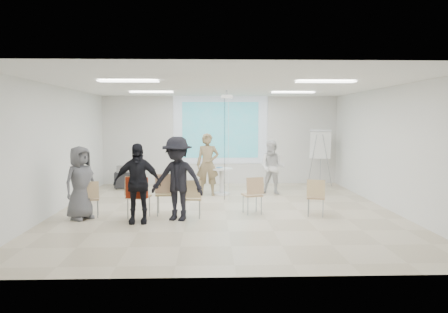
{
  "coord_description": "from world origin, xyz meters",
  "views": [
    {
      "loc": [
        -0.37,
        -10.43,
        2.19
      ],
      "look_at": [
        0.0,
        0.8,
        1.25
      ],
      "focal_mm": 35.0,
      "sensor_mm": 36.0,
      "label": 1
    }
  ],
  "objects_px": {
    "laptop": "(166,192)",
    "chair_right_far": "(316,194)",
    "chair_left_mid": "(137,193)",
    "chair_far_left": "(90,196)",
    "chair_center": "(192,195)",
    "player_left": "(208,160)",
    "chair_right_inner": "(253,192)",
    "flipchart_easel": "(320,145)",
    "av_cart": "(123,178)",
    "audience_mid": "(177,173)",
    "pedestal_table": "(222,180)",
    "audience_left": "(137,177)",
    "audience_outer": "(80,178)",
    "player_right": "(273,164)",
    "chair_left_inner": "(166,191)"
  },
  "relations": [
    {
      "from": "pedestal_table",
      "to": "chair_left_mid",
      "type": "bearing_deg",
      "value": -122.27
    },
    {
      "from": "chair_far_left",
      "to": "chair_right_far",
      "type": "relative_size",
      "value": 0.97
    },
    {
      "from": "chair_right_inner",
      "to": "chair_right_far",
      "type": "relative_size",
      "value": 1.02
    },
    {
      "from": "player_left",
      "to": "chair_right_far",
      "type": "relative_size",
      "value": 2.39
    },
    {
      "from": "audience_mid",
      "to": "pedestal_table",
      "type": "bearing_deg",
      "value": 90.04
    },
    {
      "from": "player_right",
      "to": "chair_right_far",
      "type": "bearing_deg",
      "value": -57.69
    },
    {
      "from": "chair_left_inner",
      "to": "chair_center",
      "type": "bearing_deg",
      "value": -29.15
    },
    {
      "from": "player_right",
      "to": "chair_left_mid",
      "type": "distance_m",
      "value": 4.67
    },
    {
      "from": "player_left",
      "to": "flipchart_easel",
      "type": "distance_m",
      "value": 4.05
    },
    {
      "from": "chair_left_mid",
      "to": "chair_right_far",
      "type": "relative_size",
      "value": 1.13
    },
    {
      "from": "chair_right_far",
      "to": "laptop",
      "type": "xyz_separation_m",
      "value": [
        -3.42,
        0.34,
        0.02
      ]
    },
    {
      "from": "chair_center",
      "to": "chair_right_inner",
      "type": "relative_size",
      "value": 0.99
    },
    {
      "from": "pedestal_table",
      "to": "audience_outer",
      "type": "relative_size",
      "value": 0.45
    },
    {
      "from": "chair_far_left",
      "to": "audience_mid",
      "type": "distance_m",
      "value": 2.08
    },
    {
      "from": "laptop",
      "to": "chair_right_far",
      "type": "bearing_deg",
      "value": 171.9
    },
    {
      "from": "chair_right_inner",
      "to": "audience_mid",
      "type": "distance_m",
      "value": 1.88
    },
    {
      "from": "player_right",
      "to": "av_cart",
      "type": "height_order",
      "value": "player_right"
    },
    {
      "from": "av_cart",
      "to": "player_left",
      "type": "bearing_deg",
      "value": -30.0
    },
    {
      "from": "player_right",
      "to": "chair_far_left",
      "type": "bearing_deg",
      "value": -124.89
    },
    {
      "from": "audience_outer",
      "to": "av_cart",
      "type": "height_order",
      "value": "audience_outer"
    },
    {
      "from": "laptop",
      "to": "audience_outer",
      "type": "height_order",
      "value": "audience_outer"
    },
    {
      "from": "audience_left",
      "to": "audience_outer",
      "type": "height_order",
      "value": "audience_left"
    },
    {
      "from": "pedestal_table",
      "to": "laptop",
      "type": "distance_m",
      "value": 3.0
    },
    {
      "from": "pedestal_table",
      "to": "audience_mid",
      "type": "height_order",
      "value": "audience_mid"
    },
    {
      "from": "chair_center",
      "to": "chair_right_far",
      "type": "height_order",
      "value": "chair_center"
    },
    {
      "from": "audience_mid",
      "to": "chair_right_far",
      "type": "bearing_deg",
      "value": 22.5
    },
    {
      "from": "audience_left",
      "to": "chair_right_far",
      "type": "bearing_deg",
      "value": 4.92
    },
    {
      "from": "chair_far_left",
      "to": "chair_left_mid",
      "type": "bearing_deg",
      "value": -20.81
    },
    {
      "from": "player_right",
      "to": "player_left",
      "type": "bearing_deg",
      "value": -154.61
    },
    {
      "from": "av_cart",
      "to": "chair_right_inner",
      "type": "bearing_deg",
      "value": -50.1
    },
    {
      "from": "player_left",
      "to": "av_cart",
      "type": "bearing_deg",
      "value": 157.16
    },
    {
      "from": "audience_left",
      "to": "av_cart",
      "type": "xyz_separation_m",
      "value": [
        -1.24,
        4.71,
        -0.64
      ]
    },
    {
      "from": "chair_far_left",
      "to": "chair_center",
      "type": "height_order",
      "value": "chair_center"
    },
    {
      "from": "chair_far_left",
      "to": "chair_right_inner",
      "type": "xyz_separation_m",
      "value": [
        3.7,
        0.23,
        0.03
      ]
    },
    {
      "from": "chair_left_mid",
      "to": "audience_mid",
      "type": "height_order",
      "value": "audience_mid"
    },
    {
      "from": "chair_left_inner",
      "to": "audience_outer",
      "type": "relative_size",
      "value": 0.54
    },
    {
      "from": "pedestal_table",
      "to": "av_cart",
      "type": "distance_m",
      "value": 3.37
    },
    {
      "from": "av_cart",
      "to": "chair_left_inner",
      "type": "bearing_deg",
      "value": -70.19
    },
    {
      "from": "chair_center",
      "to": "chair_right_inner",
      "type": "distance_m",
      "value": 1.46
    },
    {
      "from": "chair_far_left",
      "to": "av_cart",
      "type": "bearing_deg",
      "value": 78.96
    },
    {
      "from": "chair_right_far",
      "to": "flipchart_easel",
      "type": "height_order",
      "value": "flipchart_easel"
    },
    {
      "from": "chair_far_left",
      "to": "laptop",
      "type": "height_order",
      "value": "chair_far_left"
    },
    {
      "from": "player_right",
      "to": "chair_right_inner",
      "type": "height_order",
      "value": "player_right"
    },
    {
      "from": "laptop",
      "to": "flipchart_easel",
      "type": "relative_size",
      "value": 0.19
    },
    {
      "from": "chair_right_far",
      "to": "chair_left_mid",
      "type": "bearing_deg",
      "value": -163.29
    },
    {
      "from": "player_left",
      "to": "chair_far_left",
      "type": "bearing_deg",
      "value": -129.54
    },
    {
      "from": "player_right",
      "to": "flipchart_easel",
      "type": "xyz_separation_m",
      "value": [
        1.79,
        1.48,
        0.49
      ]
    },
    {
      "from": "chair_far_left",
      "to": "av_cart",
      "type": "distance_m",
      "value": 4.18
    },
    {
      "from": "chair_right_far",
      "to": "audience_mid",
      "type": "bearing_deg",
      "value": -160.07
    },
    {
      "from": "chair_left_mid",
      "to": "chair_center",
      "type": "height_order",
      "value": "chair_left_mid"
    }
  ]
}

